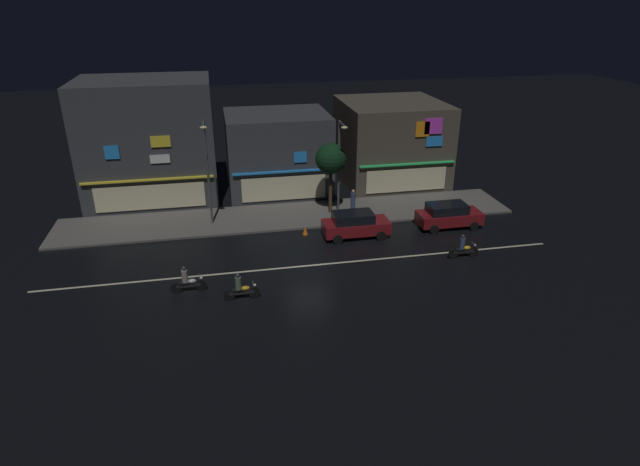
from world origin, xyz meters
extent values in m
plane|color=black|center=(0.00, 0.00, 0.00)|extent=(140.00, 140.00, 0.00)
cube|color=beige|center=(0.00, 0.00, 0.01)|extent=(30.31, 0.16, 0.01)
cube|color=#5B5954|center=(0.00, 7.63, 0.07)|extent=(31.91, 4.87, 0.14)
cube|color=#383A3F|center=(0.00, 13.37, 3.10)|extent=(7.83, 6.49, 6.20)
cube|color=#268CF2|center=(0.00, 10.00, 2.60)|extent=(7.44, 0.24, 0.12)
cube|color=#268CF2|center=(1.26, 10.06, 3.62)|extent=(0.92, 0.08, 0.78)
cube|color=beige|center=(0.00, 10.06, 1.30)|extent=(6.26, 0.06, 1.80)
cube|color=#383A3F|center=(-9.57, 13.68, 4.48)|extent=(9.50, 7.11, 8.96)
cube|color=yellow|center=(-9.57, 10.00, 2.60)|extent=(9.02, 0.24, 0.12)
cube|color=yellow|center=(-8.40, 10.06, 5.27)|extent=(1.32, 0.08, 0.76)
cube|color=#268CF2|center=(-11.67, 10.06, 4.68)|extent=(0.95, 0.08, 0.91)
cube|color=white|center=(-8.59, 10.06, 4.05)|extent=(1.33, 0.08, 0.58)
cube|color=beige|center=(-9.57, 10.06, 1.30)|extent=(7.60, 0.06, 1.80)
cube|color=#4C443A|center=(9.57, 14.27, 3.29)|extent=(8.03, 8.29, 6.58)
cube|color=#33E572|center=(9.57, 10.00, 2.60)|extent=(7.63, 0.24, 0.12)
cube|color=#D83FD8|center=(11.42, 10.06, 5.44)|extent=(1.41, 0.08, 1.18)
cube|color=orange|center=(10.58, 10.06, 5.24)|extent=(1.09, 0.08, 1.14)
cube|color=#268CF2|center=(11.60, 10.06, 4.27)|extent=(1.33, 0.08, 0.76)
cube|color=beige|center=(9.57, 10.06, 1.30)|extent=(6.43, 0.06, 1.80)
cylinder|color=#47494C|center=(-5.37, 7.26, 3.68)|extent=(0.16, 0.16, 7.08)
cube|color=#47494C|center=(-5.37, 6.56, 7.12)|extent=(0.10, 1.40, 0.10)
ellipsoid|color=#F9E099|center=(-5.37, 5.86, 7.04)|extent=(0.44, 0.32, 0.20)
cylinder|color=#47494C|center=(3.54, 7.47, 3.45)|extent=(0.16, 0.16, 6.62)
cube|color=#47494C|center=(3.54, 6.77, 6.66)|extent=(0.10, 1.40, 0.10)
ellipsoid|color=#F9E099|center=(3.54, 6.07, 6.58)|extent=(0.44, 0.32, 0.20)
cylinder|color=#334766|center=(4.41, 6.69, 0.99)|extent=(0.33, 0.33, 1.69)
sphere|color=tan|center=(4.41, 6.69, 1.94)|extent=(0.22, 0.22, 0.22)
cylinder|color=#473323|center=(2.98, 7.57, 1.70)|extent=(0.24, 0.24, 3.12)
sphere|color=black|center=(2.98, 7.57, 4.12)|extent=(2.15, 2.15, 2.15)
cube|color=maroon|center=(3.78, 3.45, 0.69)|extent=(4.30, 1.78, 0.76)
cube|color=black|center=(3.56, 3.45, 1.37)|extent=(2.58, 1.57, 0.60)
cube|color=#F9F2CC|center=(5.89, 4.05, 0.79)|extent=(0.08, 0.20, 0.12)
cube|color=#F9F2CC|center=(5.89, 2.84, 0.79)|extent=(0.08, 0.20, 0.12)
cylinder|color=black|center=(5.20, 4.34, 0.31)|extent=(0.62, 0.20, 0.62)
cylinder|color=black|center=(5.20, 2.56, 0.31)|extent=(0.62, 0.20, 0.62)
cylinder|color=black|center=(2.36, 4.34, 0.31)|extent=(0.62, 0.20, 0.62)
cylinder|color=black|center=(2.36, 2.56, 0.31)|extent=(0.62, 0.20, 0.62)
cube|color=maroon|center=(10.36, 3.71, 0.69)|extent=(4.30, 1.78, 0.76)
cube|color=black|center=(10.15, 3.71, 1.37)|extent=(2.58, 1.57, 0.60)
cube|color=#F9F2CC|center=(12.47, 4.32, 0.79)|extent=(0.08, 0.20, 0.12)
cube|color=#F9F2CC|center=(12.47, 3.11, 0.79)|extent=(0.08, 0.20, 0.12)
cylinder|color=black|center=(11.78, 4.60, 0.31)|extent=(0.62, 0.20, 0.62)
cylinder|color=black|center=(11.78, 2.82, 0.31)|extent=(0.62, 0.20, 0.62)
cylinder|color=black|center=(8.94, 4.60, 0.31)|extent=(0.62, 0.20, 0.62)
cylinder|color=black|center=(8.94, 2.82, 0.31)|extent=(0.62, 0.20, 0.62)
cylinder|color=black|center=(9.97, -0.77, 0.30)|extent=(0.60, 0.08, 0.60)
cylinder|color=black|center=(8.67, -0.77, 0.30)|extent=(0.60, 0.10, 0.60)
cube|color=black|center=(9.32, -0.77, 0.40)|extent=(1.30, 0.14, 0.20)
ellipsoid|color=gold|center=(9.52, -0.77, 0.62)|extent=(0.44, 0.26, 0.24)
cube|color=black|center=(9.12, -0.77, 0.55)|extent=(0.56, 0.22, 0.10)
cylinder|color=slate|center=(9.92, -0.77, 0.85)|extent=(0.03, 0.60, 0.03)
sphere|color=white|center=(10.01, -0.77, 0.75)|extent=(0.14, 0.14, 0.14)
cylinder|color=#334766|center=(9.17, -0.77, 0.95)|extent=(0.32, 0.32, 0.70)
sphere|color=#333338|center=(9.17, -0.77, 1.41)|extent=(0.22, 0.22, 0.22)
cylinder|color=black|center=(-3.37, -2.94, 0.30)|extent=(0.60, 0.08, 0.60)
cylinder|color=black|center=(-4.67, -2.94, 0.30)|extent=(0.60, 0.10, 0.60)
cube|color=black|center=(-4.02, -2.94, 0.40)|extent=(1.30, 0.14, 0.20)
ellipsoid|color=gold|center=(-3.82, -2.94, 0.62)|extent=(0.44, 0.26, 0.24)
cube|color=black|center=(-4.22, -2.94, 0.55)|extent=(0.56, 0.22, 0.10)
cylinder|color=slate|center=(-3.42, -2.94, 0.85)|extent=(0.03, 0.60, 0.03)
sphere|color=white|center=(-3.33, -2.94, 0.75)|extent=(0.14, 0.14, 0.14)
cylinder|color=#4C664C|center=(-4.17, -2.94, 0.95)|extent=(0.32, 0.32, 0.70)
sphere|color=#333338|center=(-4.17, -2.94, 1.41)|extent=(0.22, 0.22, 0.22)
cylinder|color=black|center=(-6.08, -1.64, 0.30)|extent=(0.60, 0.08, 0.60)
cylinder|color=black|center=(-7.38, -1.64, 0.30)|extent=(0.60, 0.10, 0.60)
cube|color=black|center=(-6.73, -1.64, 0.40)|extent=(1.30, 0.14, 0.20)
ellipsoid|color=#B2B7BC|center=(-6.53, -1.64, 0.62)|extent=(0.44, 0.26, 0.24)
cube|color=black|center=(-6.93, -1.64, 0.55)|extent=(0.56, 0.22, 0.10)
cylinder|color=slate|center=(-6.13, -1.64, 0.85)|extent=(0.03, 0.60, 0.03)
sphere|color=white|center=(-6.04, -1.64, 0.75)|extent=(0.14, 0.14, 0.14)
cylinder|color=gray|center=(-6.88, -1.64, 0.95)|extent=(0.32, 0.32, 0.70)
sphere|color=#333338|center=(-6.88, -1.64, 1.41)|extent=(0.22, 0.22, 0.22)
cone|color=orange|center=(0.59, 4.41, 0.28)|extent=(0.36, 0.36, 0.55)
camera|label=1|loc=(-4.72, -26.81, 14.36)|focal=29.60mm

